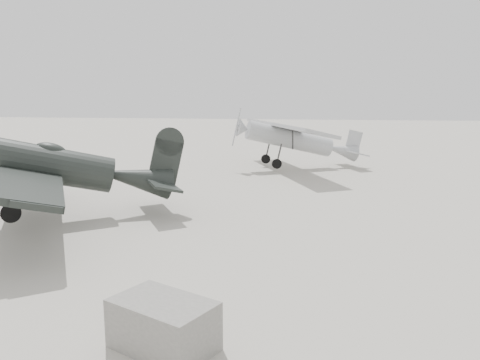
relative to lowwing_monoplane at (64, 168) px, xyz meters
The scene contains 4 objects.
ground 5.30m from the lowwing_monoplane, 17.88° to the right, with size 160.00×160.00×0.00m, color #ADA599.
lowwing_monoplane is the anchor object (origin of this frame).
highwing_monoplane 15.43m from the lowwing_monoplane, 61.72° to the left, with size 8.37×11.14×3.23m.
equipment_block 10.02m from the lowwing_monoplane, 51.19° to the right, with size 1.76×1.10×0.88m, color slate.
Camera 1 is at (4.07, -13.41, 4.33)m, focal length 35.00 mm.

